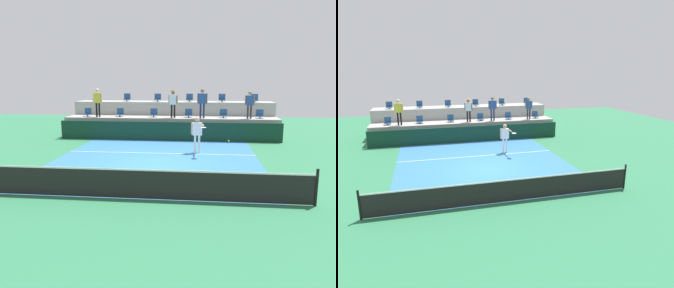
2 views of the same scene
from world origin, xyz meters
TOP-DOWN VIEW (x-y plane):
  - ground_plane at (0.00, 0.00)m, footprint 40.00×40.00m
  - court_inner_paint at (0.00, 1.00)m, footprint 9.00×10.00m
  - court_service_line at (0.00, 2.40)m, footprint 9.00×0.06m
  - tennis_net at (0.00, -4.00)m, footprint 10.48×0.08m
  - sponsor_backboard at (0.00, 6.00)m, footprint 13.00×0.16m
  - seating_tier_lower at (0.00, 7.30)m, footprint 13.00×1.80m
  - seating_tier_upper at (0.00, 9.10)m, footprint 13.00×1.80m
  - stadium_chair_lower_far_left at (-5.29, 7.23)m, footprint 0.44×0.40m
  - stadium_chair_lower_left at (-3.20, 7.23)m, footprint 0.44×0.40m
  - stadium_chair_lower_mid_left at (-1.06, 7.23)m, footprint 0.44×0.40m
  - stadium_chair_lower_mid_right at (1.10, 7.23)m, footprint 0.44×0.40m
  - stadium_chair_lower_right at (3.21, 7.23)m, footprint 0.44×0.40m
  - stadium_chair_lower_far_right at (5.37, 7.23)m, footprint 0.44×0.40m
  - stadium_chair_upper_far_left at (-5.28, 9.03)m, footprint 0.44×0.40m
  - stadium_chair_upper_left at (-3.15, 9.03)m, footprint 0.44×0.40m
  - stadium_chair_upper_mid_left at (-1.06, 9.03)m, footprint 0.44×0.40m
  - stadium_chair_upper_mid_right at (1.07, 9.03)m, footprint 0.44×0.40m
  - stadium_chair_upper_right at (3.19, 9.03)m, footprint 0.44×0.40m
  - stadium_chair_upper_far_right at (5.29, 9.03)m, footprint 0.44×0.40m
  - tennis_player at (1.75, 2.73)m, footprint 0.74×1.20m
  - spectator_in_grey at (-4.49, 6.85)m, footprint 0.61×0.29m
  - spectator_with_hat at (0.18, 6.85)m, footprint 0.57×0.46m
  - spectator_leaning_on_rail at (1.93, 6.85)m, footprint 0.61×0.25m
  - spectator_in_white at (4.70, 6.85)m, footprint 0.57×0.22m
  - tennis_ball at (3.15, 1.35)m, footprint 0.07×0.07m

SIDE VIEW (x-z plane):
  - ground_plane at x=0.00m, z-range 0.00..0.00m
  - court_inner_paint at x=0.00m, z-range 0.00..0.01m
  - court_service_line at x=0.00m, z-range 0.01..0.01m
  - tennis_net at x=0.00m, z-range -0.04..1.03m
  - sponsor_backboard at x=0.00m, z-range 0.00..1.10m
  - seating_tier_lower at x=0.00m, z-range 0.00..1.25m
  - tennis_ball at x=3.15m, z-range 0.83..0.90m
  - seating_tier_upper at x=0.00m, z-range 0.00..2.10m
  - tennis_player at x=1.75m, z-range 0.20..1.95m
  - stadium_chair_lower_far_left at x=-5.29m, z-range 1.20..1.72m
  - stadium_chair_lower_left at x=-3.20m, z-range 1.20..1.72m
  - stadium_chair_lower_mid_left at x=-1.06m, z-range 1.20..1.72m
  - stadium_chair_lower_mid_right at x=1.10m, z-range 1.20..1.72m
  - stadium_chair_lower_right at x=3.21m, z-range 1.20..1.72m
  - stadium_chair_lower_far_right at x=5.37m, z-range 1.20..1.72m
  - spectator_in_white at x=4.70m, z-range 1.41..3.03m
  - spectator_with_hat at x=0.18m, z-range 1.43..3.11m
  - spectator_leaning_on_rail at x=1.93m, z-range 1.44..3.19m
  - spectator_in_grey at x=-4.49m, z-range 1.44..3.19m
  - stadium_chair_upper_far_left at x=-5.28m, z-range 2.05..2.57m
  - stadium_chair_upper_left at x=-3.15m, z-range 2.05..2.57m
  - stadium_chair_upper_mid_left at x=-1.06m, z-range 2.05..2.57m
  - stadium_chair_upper_mid_right at x=1.07m, z-range 2.05..2.57m
  - stadium_chair_upper_right at x=3.19m, z-range 2.05..2.57m
  - stadium_chair_upper_far_right at x=5.29m, z-range 2.05..2.57m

